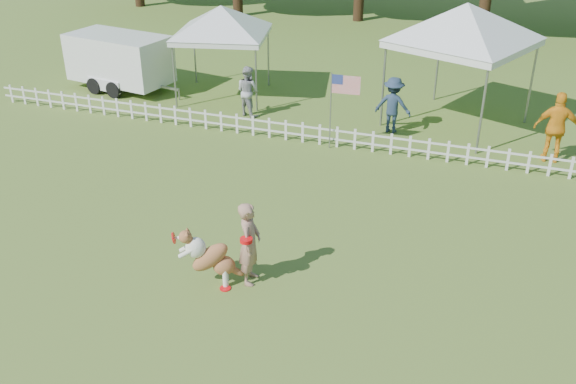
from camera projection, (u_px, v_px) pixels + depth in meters
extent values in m
plane|color=#4B6E22|center=(223.00, 286.00, 11.96)|extent=(120.00, 120.00, 0.00)
imported|color=#A57763|center=(250.00, 243.00, 11.74)|extent=(0.49, 0.66, 1.65)
cylinder|color=red|center=(225.00, 288.00, 11.88)|extent=(0.27, 0.27, 0.02)
imported|color=#A09FA5|center=(248.00, 91.00, 19.60)|extent=(0.92, 0.83, 1.56)
imported|color=#23334B|center=(393.00, 105.00, 18.38)|extent=(1.09, 0.67, 1.63)
imported|color=orange|center=(557.00, 128.00, 16.49)|extent=(1.14, 0.54, 1.89)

